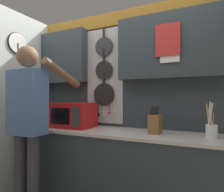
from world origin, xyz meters
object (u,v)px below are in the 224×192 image
(knife_block, at_px, (155,123))
(person, at_px, (28,115))
(utensil_crock, at_px, (211,128))
(microwave, at_px, (73,115))

(knife_block, bearing_deg, person, -154.88)
(utensil_crock, bearing_deg, microwave, -179.96)
(microwave, relative_size, knife_block, 1.77)
(knife_block, xyz_separation_m, person, (-1.19, -0.56, 0.09))
(knife_block, bearing_deg, microwave, -179.99)
(utensil_crock, height_order, person, person)
(utensil_crock, distance_m, person, 1.80)
(knife_block, xyz_separation_m, utensil_crock, (0.52, 0.00, -0.01))
(microwave, xyz_separation_m, knife_block, (1.03, 0.00, -0.05))
(microwave, relative_size, utensil_crock, 1.48)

